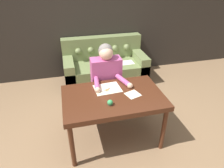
{
  "coord_description": "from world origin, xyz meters",
  "views": [
    {
      "loc": [
        -0.39,
        -1.96,
        2.21
      ],
      "look_at": [
        0.16,
        0.27,
        0.85
      ],
      "focal_mm": 32.0,
      "sensor_mm": 36.0,
      "label": 1
    }
  ],
  "objects_px": {
    "dining_table": "(113,100)",
    "couch": "(105,67)",
    "pin_cushion": "(110,103)",
    "person": "(106,81)",
    "scissors": "(109,89)"
  },
  "relations": [
    {
      "from": "dining_table",
      "to": "couch",
      "type": "relative_size",
      "value": 0.77
    },
    {
      "from": "couch",
      "to": "pin_cushion",
      "type": "bearing_deg",
      "value": -99.9
    },
    {
      "from": "person",
      "to": "scissors",
      "type": "distance_m",
      "value": 0.41
    },
    {
      "from": "person",
      "to": "pin_cushion",
      "type": "distance_m",
      "value": 0.77
    },
    {
      "from": "couch",
      "to": "person",
      "type": "xyz_separation_m",
      "value": [
        -0.22,
        -1.19,
        0.33
      ]
    },
    {
      "from": "pin_cushion",
      "to": "dining_table",
      "type": "bearing_deg",
      "value": 65.38
    },
    {
      "from": "scissors",
      "to": "couch",
      "type": "bearing_deg",
      "value": 80.14
    },
    {
      "from": "couch",
      "to": "pin_cushion",
      "type": "height_order",
      "value": "couch"
    },
    {
      "from": "person",
      "to": "scissors",
      "type": "bearing_deg",
      "value": -98.03
    },
    {
      "from": "couch",
      "to": "person",
      "type": "distance_m",
      "value": 1.26
    },
    {
      "from": "couch",
      "to": "scissors",
      "type": "distance_m",
      "value": 1.66
    },
    {
      "from": "dining_table",
      "to": "pin_cushion",
      "type": "height_order",
      "value": "pin_cushion"
    },
    {
      "from": "dining_table",
      "to": "scissors",
      "type": "xyz_separation_m",
      "value": [
        -0.03,
        0.16,
        0.08
      ]
    },
    {
      "from": "scissors",
      "to": "pin_cushion",
      "type": "relative_size",
      "value": 2.86
    },
    {
      "from": "person",
      "to": "pin_cushion",
      "type": "relative_size",
      "value": 17.54
    }
  ]
}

